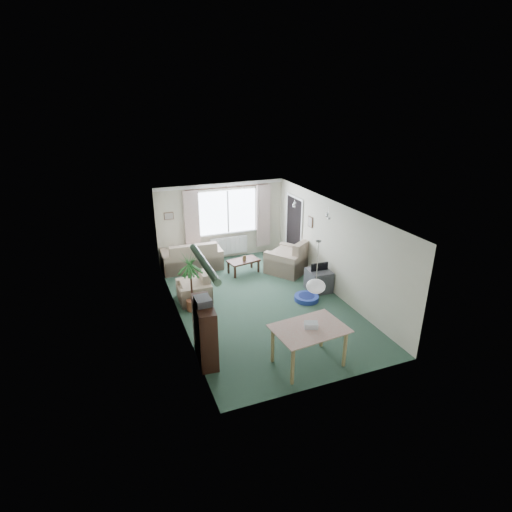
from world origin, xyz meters
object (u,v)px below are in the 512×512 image
object	(u,v)px
pet_bed	(306,298)
bookshelf	(205,332)
houseplant	(191,282)
tv_cube	(319,280)
sofa	(192,255)
dining_table	(308,347)
armchair_corner	(288,256)
armchair_left	(194,287)
coffee_table	(243,266)

from	to	relation	value
pet_bed	bookshelf	bearing A→B (deg)	-154.39
houseplant	tv_cube	xyz separation A→B (m)	(3.35, -0.17, -0.46)
tv_cube	pet_bed	xyz separation A→B (m)	(-0.56, -0.39, -0.22)
sofa	dining_table	xyz separation A→B (m)	(1.04, -5.35, -0.04)
dining_table	pet_bed	world-z (taller)	dining_table
armchair_corner	armchair_left	xyz separation A→B (m)	(-2.98, -0.79, -0.12)
armchair_left	houseplant	distance (m)	0.61
tv_cube	sofa	bearing A→B (deg)	138.85
pet_bed	coffee_table	bearing A→B (deg)	112.85
armchair_corner	dining_table	size ratio (longest dim) A/B	0.87
dining_table	pet_bed	size ratio (longest dim) A/B	2.04
bookshelf	houseplant	bearing A→B (deg)	89.08
sofa	tv_cube	world-z (taller)	sofa
sofa	tv_cube	bearing A→B (deg)	138.37
dining_table	pet_bed	bearing A→B (deg)	62.53
armchair_left	bookshelf	distance (m)	2.49
bookshelf	tv_cube	size ratio (longest dim) A/B	1.94
sofa	armchair_left	bearing A→B (deg)	80.59
dining_table	pet_bed	distance (m)	2.62
armchair_left	coffee_table	xyz separation A→B (m)	(1.72, 1.16, -0.17)
armchair_left	coffee_table	distance (m)	2.08
houseplant	pet_bed	bearing A→B (deg)	-11.31
armchair_corner	armchair_left	distance (m)	3.08
houseplant	pet_bed	distance (m)	2.93
houseplant	dining_table	distance (m)	3.30
bookshelf	dining_table	size ratio (longest dim) A/B	0.97
houseplant	dining_table	xyz separation A→B (m)	(1.59, -2.87, -0.35)
armchair_corner	pet_bed	xyz separation A→B (m)	(-0.33, -1.81, -0.42)
coffee_table	dining_table	world-z (taller)	dining_table
armchair_corner	houseplant	world-z (taller)	houseplant
armchair_corner	bookshelf	size ratio (longest dim) A/B	0.89
sofa	armchair_left	world-z (taller)	sofa
sofa	dining_table	world-z (taller)	sofa
bookshelf	houseplant	world-z (taller)	houseplant
armchair_left	dining_table	bearing A→B (deg)	24.24
bookshelf	tv_cube	bearing A→B (deg)	31.77
bookshelf	pet_bed	world-z (taller)	bookshelf
coffee_table	bookshelf	distance (m)	4.17
bookshelf	armchair_left	bearing A→B (deg)	86.64
dining_table	bookshelf	bearing A→B (deg)	153.72
sofa	armchair_corner	xyz separation A→B (m)	(2.58, -1.23, 0.05)
armchair_corner	houseplant	xyz separation A→B (m)	(-3.12, -1.25, 0.26)
sofa	coffee_table	bearing A→B (deg)	148.64
tv_cube	pet_bed	bearing A→B (deg)	-142.66
pet_bed	sofa	bearing A→B (deg)	126.39
sofa	bookshelf	xyz separation A→B (m)	(-0.74, -4.47, 0.18)
armchair_corner	coffee_table	world-z (taller)	armchair_corner
armchair_corner	armchair_left	size ratio (longest dim) A/B	1.33
armchair_left	bookshelf	xyz separation A→B (m)	(-0.34, -2.45, 0.24)
sofa	armchair_left	distance (m)	2.06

